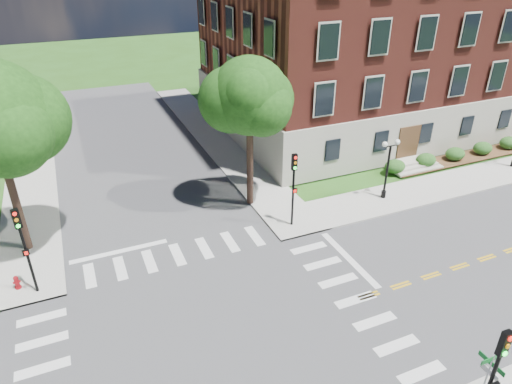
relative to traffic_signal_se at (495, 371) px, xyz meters
name	(u,v)px	position (x,y,z in m)	size (l,w,h in m)	color
ground	(219,344)	(-7.17, 7.57, -3.19)	(160.00, 160.00, 0.00)	#274E16
road_ew	(219,344)	(-7.17, 7.57, -3.18)	(90.00, 12.00, 0.01)	#3D3D3F
road_ns	(219,344)	(-7.17, 7.57, -3.18)	(12.00, 90.00, 0.01)	#3D3D3F
sidewalk_ne	(333,157)	(8.20, 22.94, -3.13)	(34.00, 34.00, 0.12)	#9E9B93
crosswalk_east	(355,300)	(0.03, 7.57, -3.19)	(2.20, 10.20, 0.02)	silver
stop_bar_east	(349,259)	(1.63, 10.57, -3.19)	(0.40, 5.50, 0.00)	silver
main_building	(382,33)	(16.82, 29.56, 5.15)	(30.60, 22.40, 16.50)	#A9A595
shrub_row	(481,156)	(19.83, 18.37, -3.19)	(18.00, 2.00, 1.30)	#1B4416
tree_d	(249,97)	(-1.11, 18.51, 4.31)	(4.81, 4.81, 9.82)	black
traffic_signal_se	(495,371)	(0.00, 0.00, 0.00)	(0.33, 0.36, 4.80)	black
traffic_signal_ne	(294,181)	(0.22, 14.90, 0.00)	(0.35, 0.40, 4.80)	black
traffic_signal_nw	(23,241)	(-14.52, 14.39, 0.00)	(0.37, 0.43, 4.80)	black
twin_lamp_west	(388,166)	(7.67, 15.52, -0.66)	(1.36, 0.36, 4.23)	black
street_sign_pole	(488,375)	(0.43, 0.44, -0.88)	(1.10, 1.10, 3.10)	gray
fire_hydrant	(17,283)	(-15.42, 15.02, -2.72)	(0.35, 0.35, 0.75)	maroon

